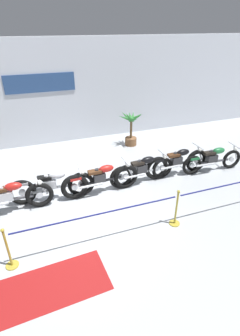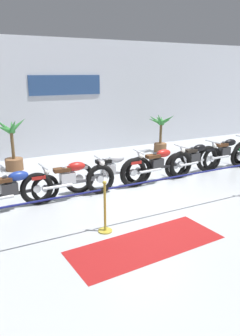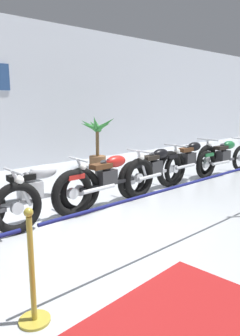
# 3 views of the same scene
# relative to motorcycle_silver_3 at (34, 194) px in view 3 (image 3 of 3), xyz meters

# --- Properties ---
(ground_plane) EXTENTS (120.00, 120.00, 0.00)m
(ground_plane) POSITION_rel_motorcycle_silver_3_xyz_m (0.75, -0.68, -0.49)
(ground_plane) COLOR #B2B7BC
(motorcycle_silver_3) EXTENTS (2.49, 0.62, 0.98)m
(motorcycle_silver_3) POSITION_rel_motorcycle_silver_3_xyz_m (0.00, 0.00, 0.00)
(motorcycle_silver_3) COLOR black
(motorcycle_silver_3) RESTS_ON ground
(motorcycle_red_4) EXTENTS (2.45, 0.62, 0.99)m
(motorcycle_red_4) POSITION_rel_motorcycle_silver_3_xyz_m (1.44, -0.14, -0.00)
(motorcycle_red_4) COLOR black
(motorcycle_red_4) RESTS_ON ground
(motorcycle_black_5) EXTENTS (2.27, 0.62, 0.96)m
(motorcycle_black_5) POSITION_rel_motorcycle_silver_3_xyz_m (2.86, -0.02, -0.01)
(motorcycle_black_5) COLOR black
(motorcycle_black_5) RESTS_ON ground
(motorcycle_black_6) EXTENTS (2.38, 0.62, 0.99)m
(motorcycle_black_6) POSITION_rel_motorcycle_silver_3_xyz_m (4.19, 0.05, 0.00)
(motorcycle_black_6) COLOR black
(motorcycle_black_6) RESTS_ON ground
(motorcycle_green_7) EXTENTS (2.30, 0.62, 0.93)m
(motorcycle_green_7) POSITION_rel_motorcycle_silver_3_xyz_m (5.49, -0.15, -0.02)
(motorcycle_green_7) COLOR black
(motorcycle_green_7) RESTS_ON ground
(potted_palm_left_of_row) EXTENTS (1.06, 1.03, 1.60)m
(potted_palm_left_of_row) POSITION_rel_motorcycle_silver_3_xyz_m (3.65, 2.94, 0.32)
(potted_palm_left_of_row) COLOR brown
(potted_palm_left_of_row) RESTS_ON ground
(stanchion_far_left) EXTENTS (12.09, 0.28, 1.05)m
(stanchion_far_left) POSITION_rel_motorcycle_silver_3_xyz_m (-0.72, -2.17, 0.27)
(stanchion_far_left) COLOR gold
(stanchion_far_left) RESTS_ON ground
(stanchion_mid_left) EXTENTS (0.28, 0.28, 1.05)m
(stanchion_mid_left) POSITION_rel_motorcycle_silver_3_xyz_m (-1.18, -2.17, -0.13)
(stanchion_mid_left) COLOR gold
(stanchion_mid_left) RESTS_ON ground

